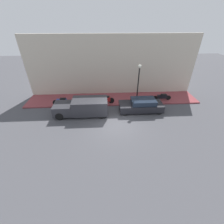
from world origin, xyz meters
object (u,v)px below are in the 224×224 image
parked_car (141,105)px  motorcycle_red (106,100)px  motorcycle_black (162,97)px  delivery_van (82,107)px  streetlamp (139,78)px  motorcycle_blue (62,101)px

parked_car → motorcycle_red: (1.57, 3.58, -0.05)m
motorcycle_black → motorcycle_red: (-0.40, 6.44, 0.05)m
delivery_van → streetlamp: 6.36m
parked_car → motorcycle_red: size_ratio=2.33×
delivery_van → motorcycle_red: (1.89, -2.35, -0.25)m
motorcycle_blue → streetlamp: bearing=-90.5°
motorcycle_blue → motorcycle_black: size_ratio=0.96×
parked_car → streetlamp: 2.76m
parked_car → streetlamp: size_ratio=1.04×
parked_car → streetlamp: streetlamp is taller
parked_car → streetlamp: (1.44, 0.19, 2.34)m
delivery_van → motorcycle_black: bearing=-75.4°
delivery_van → motorcycle_blue: size_ratio=2.56×
delivery_van → motorcycle_blue: delivery_van is taller
delivery_van → streetlamp: bearing=-73.0°
motorcycle_black → motorcycle_blue: bearing=92.3°
delivery_van → motorcycle_black: (2.28, -8.78, -0.31)m
motorcycle_blue → motorcycle_black: motorcycle_blue is taller
delivery_van → motorcycle_blue: (1.83, 2.38, -0.29)m
motorcycle_blue → motorcycle_red: motorcycle_red is taller
parked_car → motorcycle_red: parked_car is taller
motorcycle_black → motorcycle_red: bearing=93.5°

